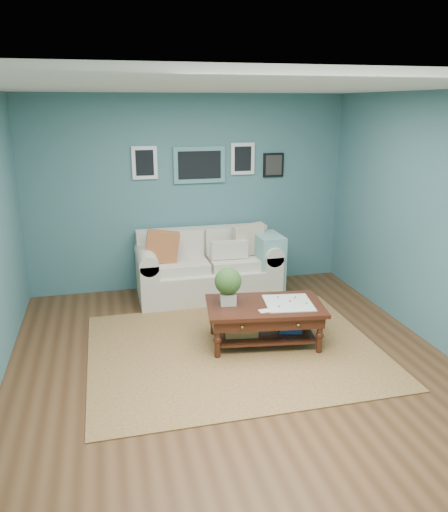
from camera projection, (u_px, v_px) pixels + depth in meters
name	position (u px, v px, depth m)	size (l,w,h in m)	color
room_shell	(234.00, 236.00, 4.72)	(5.00, 5.02, 2.70)	brown
area_rug	(234.00, 350.00, 5.41)	(3.09, 2.47, 0.01)	brown
loveseat	(213.00, 267.00, 6.88)	(1.95, 0.89, 1.00)	beige
coffee_table	(258.00, 311.00, 5.45)	(1.35, 0.90, 0.88)	black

